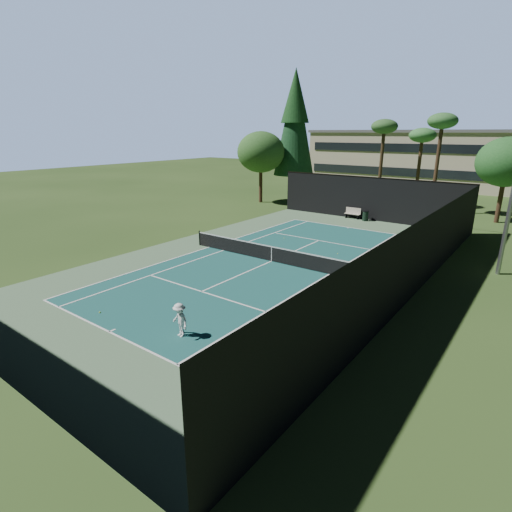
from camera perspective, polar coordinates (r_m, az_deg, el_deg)
The scene contains 20 objects.
ground at distance 25.71m, azimuth 2.22°, elevation -0.78°, with size 160.00×160.00×0.00m, color #2C481B.
apron_slab at distance 25.71m, azimuth 2.22°, elevation -0.77°, with size 18.00×32.00×0.01m, color #557753.
court_surface at distance 25.71m, azimuth 2.22°, elevation -0.75°, with size 10.97×23.77×0.01m, color #1A5551.
court_lines at distance 25.70m, azimuth 2.22°, elevation -0.74°, with size 11.07×23.87×0.01m.
tennis_net at distance 25.54m, azimuth 2.23°, elevation 0.41°, with size 12.90×0.10×1.10m.
fence at distance 25.21m, azimuth 2.35°, elevation 3.60°, with size 18.04×32.05×4.03m.
player at distance 16.57m, azimuth -10.83°, elevation -8.98°, with size 0.93×0.54×1.44m, color white.
tennis_ball_a at distance 19.87m, azimuth -21.41°, elevation -7.51°, with size 0.08×0.08×0.08m, color #D3F638.
tennis_ball_b at distance 28.41m, azimuth -2.15°, elevation 1.06°, with size 0.07×0.07×0.07m, color yellow.
tennis_ball_c at distance 27.79m, azimuth 11.58°, elevation 0.33°, with size 0.06×0.06×0.06m, color #CDF136.
tennis_ball_d at distance 31.25m, azimuth 4.04°, elevation 2.53°, with size 0.07×0.07×0.07m, color #E7F537.
park_bench at distance 39.70m, azimuth 13.67°, elevation 6.02°, with size 1.50×0.45×1.02m.
trash_bin at distance 38.85m, azimuth 15.36°, elevation 5.55°, with size 0.56×0.56×0.95m.
pine_tree at distance 49.47m, azimuth 5.58°, elevation 19.04°, with size 4.80×4.80×15.00m.
palm_a at distance 46.91m, azimuth 17.84°, elevation 16.77°, with size 2.80×2.80×9.32m.
palm_b at distance 47.78m, azimuth 22.66°, elevation 15.29°, with size 2.80×2.80×8.42m.
palm_c at distance 44.27m, azimuth 25.05°, elevation 16.57°, with size 2.80×2.80×9.77m.
decid_tree_a at distance 42.41m, azimuth 32.21°, elevation 11.26°, with size 5.12×5.12×7.62m.
decid_tree_c at distance 47.28m, azimuth 0.69°, elevation 14.61°, with size 5.44×5.44×8.09m.
campus_building at distance 67.68m, azimuth 25.57°, elevation 12.47°, with size 40.50×12.50×8.30m.
Camera 1 is at (13.82, -20.16, 7.97)m, focal length 28.00 mm.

